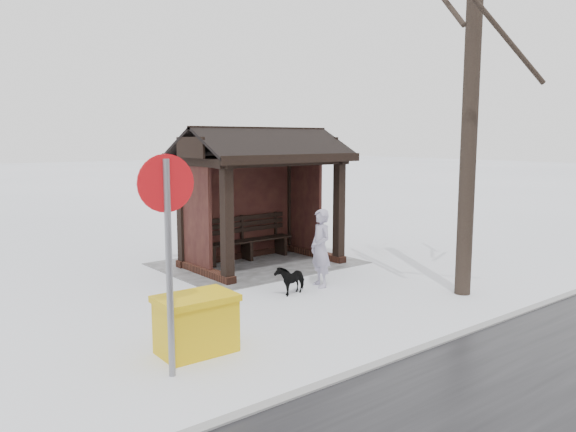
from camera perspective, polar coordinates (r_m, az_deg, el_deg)
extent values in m
plane|color=white|center=(12.74, -2.59, -5.00)|extent=(120.00, 120.00, 0.00)
cube|color=gray|center=(9.04, 18.74, -10.78)|extent=(120.00, 0.15, 0.06)
cube|color=#95969B|center=(12.89, -3.12, -4.81)|extent=(4.20, 3.20, 0.02)
cube|color=#371B14|center=(13.44, -4.85, -3.98)|extent=(3.30, 0.22, 0.16)
cube|color=#371B14|center=(13.63, 2.53, -3.79)|extent=(0.22, 2.10, 0.16)
cube|color=#371B14|center=(11.92, -8.47, -5.58)|extent=(0.22, 2.10, 0.16)
cube|color=black|center=(12.80, 5.20, 0.27)|extent=(0.20, 0.20, 2.30)
cube|color=black|center=(10.96, -6.21, -1.03)|extent=(0.20, 0.20, 2.30)
cube|color=black|center=(14.14, 0.16, 1.03)|extent=(0.20, 0.20, 2.30)
cube|color=black|center=(12.50, -10.64, -0.01)|extent=(0.20, 0.20, 2.30)
cube|color=black|center=(13.25, -4.91, 0.89)|extent=(2.80, 0.08, 2.14)
cube|color=black|center=(13.68, 1.69, 1.13)|extent=(0.08, 1.17, 2.14)
cube|color=black|center=(11.98, -9.33, 0.07)|extent=(0.08, 1.17, 2.14)
cube|color=black|center=(11.71, -0.06, 5.54)|extent=(3.40, 0.20, 0.18)
cube|color=black|center=(13.16, -4.97, 5.77)|extent=(3.40, 0.20, 0.18)
cylinder|color=black|center=(10.65, 18.24, 15.25)|extent=(0.29, 0.29, 8.55)
imported|color=#A29AB5|center=(10.79, 3.32, -3.27)|extent=(0.48, 0.62, 1.51)
imported|color=black|center=(10.39, 0.26, -6.42)|extent=(0.70, 0.44, 0.54)
cube|color=gold|center=(7.71, -9.31, -11.07)|extent=(0.99, 0.67, 0.70)
cube|color=gold|center=(7.59, -9.37, -8.25)|extent=(1.04, 0.73, 0.09)
cylinder|color=slate|center=(6.77, -11.97, -5.40)|extent=(0.08, 0.08, 2.61)
cylinder|color=red|center=(6.63, -12.30, 3.26)|extent=(0.68, 0.10, 0.68)
cylinder|color=white|center=(6.65, -12.38, 3.27)|extent=(0.52, 0.08, 0.52)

